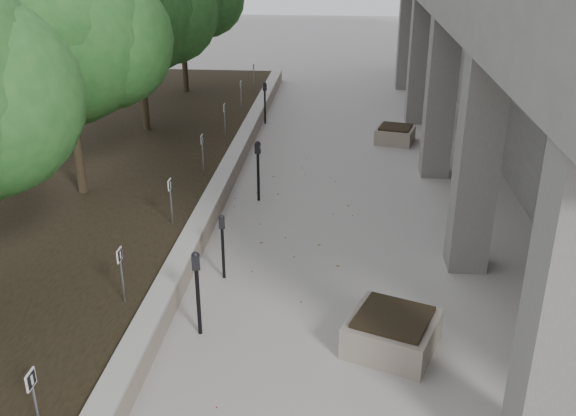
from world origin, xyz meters
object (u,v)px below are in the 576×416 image
at_px(parking_meter_2, 198,294).
at_px(planter_back, 395,134).
at_px(crabapple_tree_4, 139,36).
at_px(parking_meter_5, 265,103).
at_px(crabapple_tree_5, 182,15).
at_px(parking_meter_4, 258,171).
at_px(planter_front, 392,332).
at_px(parking_meter_3, 223,247).
at_px(crabapple_tree_3, 67,72).

bearing_deg(parking_meter_2, planter_back, 59.73).
height_order(crabapple_tree_4, parking_meter_5, crabapple_tree_4).
relative_size(crabapple_tree_5, parking_meter_5, 3.93).
bearing_deg(parking_meter_4, planter_front, -53.25).
bearing_deg(parking_meter_4, parking_meter_3, -81.92).
bearing_deg(crabapple_tree_4, crabapple_tree_3, -90.00).
bearing_deg(parking_meter_5, parking_meter_3, -107.20).
bearing_deg(crabapple_tree_3, planter_front, -35.66).
bearing_deg(parking_meter_3, planter_back, 55.87).
height_order(crabapple_tree_3, parking_meter_3, crabapple_tree_3).
bearing_deg(planter_front, parking_meter_5, 105.70).
relative_size(parking_meter_2, parking_meter_3, 1.15).
relative_size(crabapple_tree_3, parking_meter_5, 3.93).
xyz_separation_m(parking_meter_3, parking_meter_5, (-0.49, 10.23, 0.06)).
xyz_separation_m(crabapple_tree_3, parking_meter_2, (3.68, -4.66, -2.40)).
bearing_deg(crabapple_tree_3, planter_back, 37.57).
xyz_separation_m(crabapple_tree_3, parking_meter_5, (3.25, 7.35, -2.43)).
xyz_separation_m(planter_front, planter_back, (0.71, 10.45, -0.04)).
xyz_separation_m(parking_meter_4, planter_back, (3.48, 4.85, -0.48)).
height_order(crabapple_tree_4, crabapple_tree_5, same).
relative_size(parking_meter_3, parking_meter_5, 0.91).
height_order(parking_meter_3, planter_front, parking_meter_3).
xyz_separation_m(crabapple_tree_3, crabapple_tree_5, (0.00, 10.00, 0.00)).
height_order(crabapple_tree_3, planter_front, crabapple_tree_3).
xyz_separation_m(crabapple_tree_4, parking_meter_3, (3.74, -7.88, -2.49)).
distance_m(parking_meter_5, planter_back, 4.47).
relative_size(crabapple_tree_3, planter_front, 4.39).
bearing_deg(crabapple_tree_3, parking_meter_3, -37.58).
bearing_deg(planter_front, parking_meter_4, 116.30).
bearing_deg(planter_back, crabapple_tree_4, -174.80).
height_order(crabapple_tree_3, parking_meter_5, crabapple_tree_3).
bearing_deg(parking_meter_2, planter_front, -12.92).
bearing_deg(parking_meter_3, parking_meter_2, -102.95).
distance_m(crabapple_tree_3, parking_meter_2, 6.40).
height_order(crabapple_tree_3, parking_meter_4, crabapple_tree_3).
bearing_deg(parking_meter_3, crabapple_tree_5, 95.08).
bearing_deg(crabapple_tree_4, parking_meter_2, -69.13).
bearing_deg(parking_meter_2, parking_meter_3, 77.54).
height_order(crabapple_tree_5, parking_meter_3, crabapple_tree_5).
xyz_separation_m(parking_meter_2, parking_meter_5, (-0.43, 12.01, -0.03)).
bearing_deg(crabapple_tree_4, crabapple_tree_5, 90.00).
distance_m(crabapple_tree_5, parking_meter_3, 13.64).
relative_size(parking_meter_4, planter_back, 1.37).
distance_m(crabapple_tree_4, parking_meter_2, 10.61).
relative_size(parking_meter_4, planter_front, 1.18).
bearing_deg(crabapple_tree_3, parking_meter_4, 11.89).
height_order(parking_meter_2, parking_meter_4, parking_meter_4).
distance_m(crabapple_tree_5, parking_meter_5, 4.84).
bearing_deg(crabapple_tree_3, crabapple_tree_4, 90.00).
distance_m(parking_meter_4, planter_back, 5.99).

